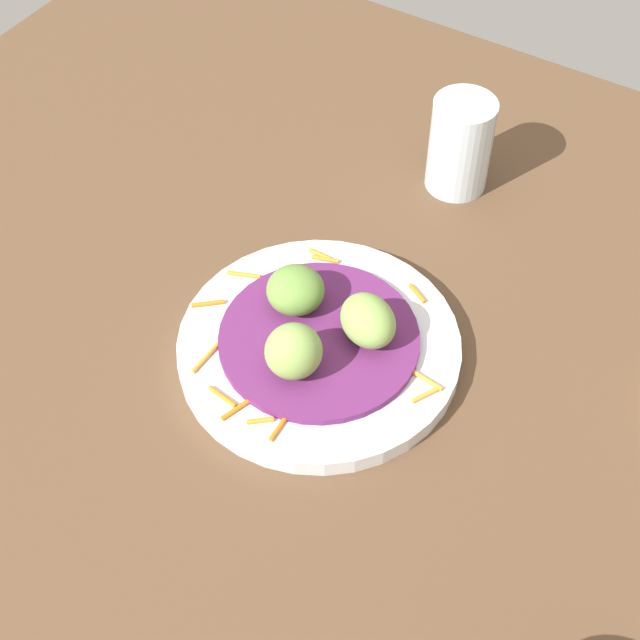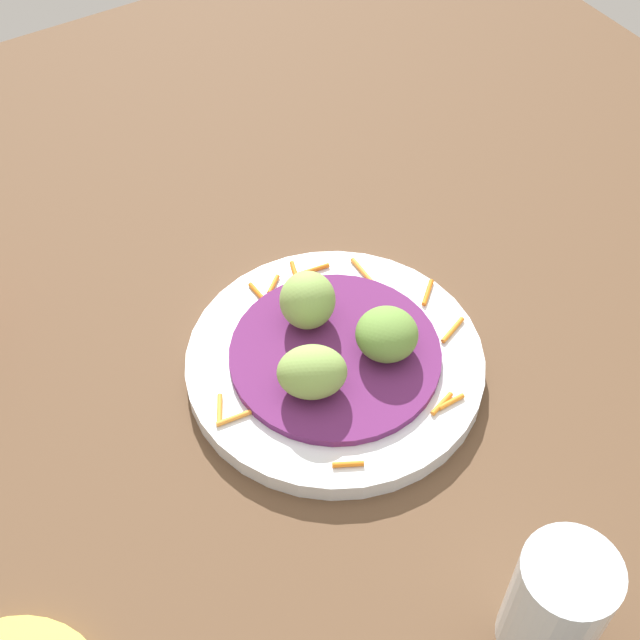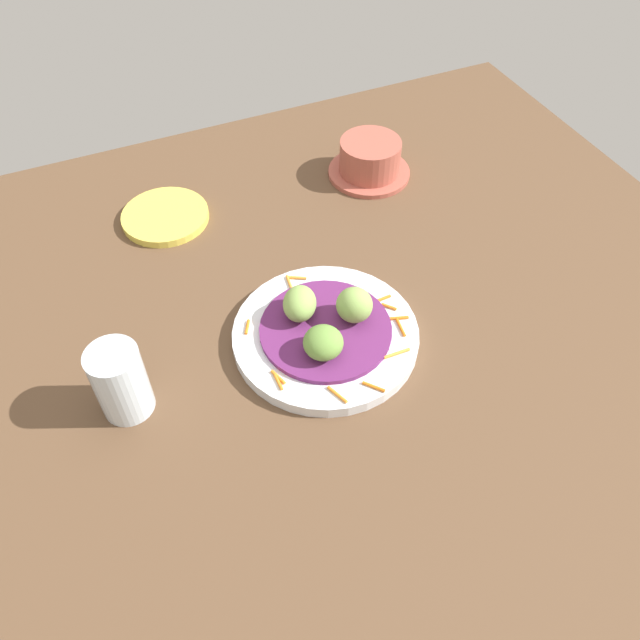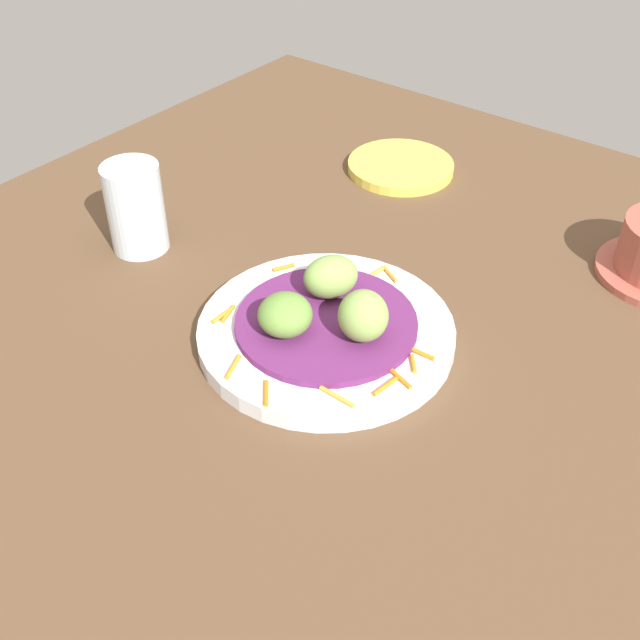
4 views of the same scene
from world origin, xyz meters
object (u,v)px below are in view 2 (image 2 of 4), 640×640
at_px(water_glass, 557,605).
at_px(guac_scoop_right, 308,300).
at_px(guac_scoop_center, 387,334).
at_px(main_plate, 335,364).
at_px(guac_scoop_left, 312,372).

bearing_deg(water_glass, guac_scoop_right, 89.95).
bearing_deg(guac_scoop_center, water_glass, -98.80).
relative_size(main_plate, guac_scoop_right, 5.03).
bearing_deg(guac_scoop_center, guac_scoop_right, 121.57).
distance_m(guac_scoop_left, guac_scoop_right, 0.07).
bearing_deg(water_glass, guac_scoop_left, 97.97).
distance_m(main_plate, water_glass, 0.26).
bearing_deg(main_plate, guac_scoop_left, -148.43).
xyz_separation_m(guac_scoop_left, guac_scoop_center, (0.07, 0.00, -0.00)).
height_order(guac_scoop_left, guac_scoop_center, guac_scoop_left).
relative_size(main_plate, guac_scoop_left, 4.50).
bearing_deg(guac_scoop_right, water_glass, -90.05).
bearing_deg(guac_scoop_left, water_glass, -82.03).
relative_size(guac_scoop_center, water_glass, 0.51).
xyz_separation_m(main_plate, guac_scoop_center, (0.04, -0.02, 0.03)).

